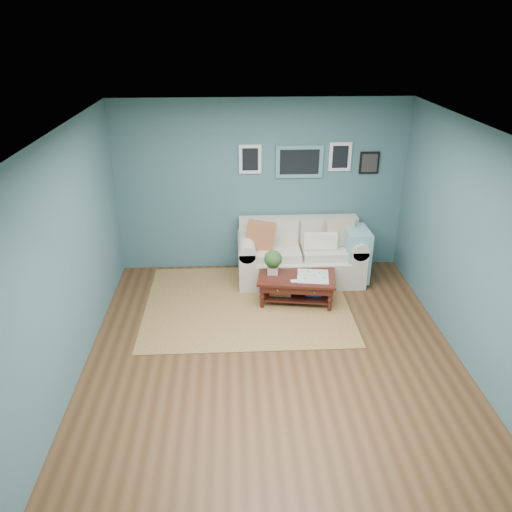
{
  "coord_description": "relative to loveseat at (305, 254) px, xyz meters",
  "views": [
    {
      "loc": [
        -0.46,
        -4.94,
        3.71
      ],
      "look_at": [
        -0.16,
        1.0,
        0.88
      ],
      "focal_mm": 35.0,
      "sensor_mm": 36.0,
      "label": 1
    }
  ],
  "objects": [
    {
      "name": "loveseat",
      "position": [
        0.0,
        0.0,
        0.0
      ],
      "size": [
        1.97,
        0.9,
        1.01
      ],
      "color": "beige",
      "rests_on": "ground"
    },
    {
      "name": "coffee_table",
      "position": [
        -0.28,
        -0.71,
        -0.07
      ],
      "size": [
        1.18,
        0.79,
        0.76
      ],
      "rotation": [
        0.0,
        0.0,
        -0.15
      ],
      "color": "#350E0D",
      "rests_on": "ground"
    },
    {
      "name": "area_rug",
      "position": [
        -0.94,
        -0.78,
        -0.41
      ],
      "size": [
        2.89,
        2.31,
        0.01
      ],
      "primitive_type": "cube",
      "color": "brown",
      "rests_on": "ground"
    },
    {
      "name": "room_shell",
      "position": [
        -0.65,
        -1.97,
        0.95
      ],
      "size": [
        5.0,
        5.02,
        2.7
      ],
      "color": "brown",
      "rests_on": "ground"
    }
  ]
}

